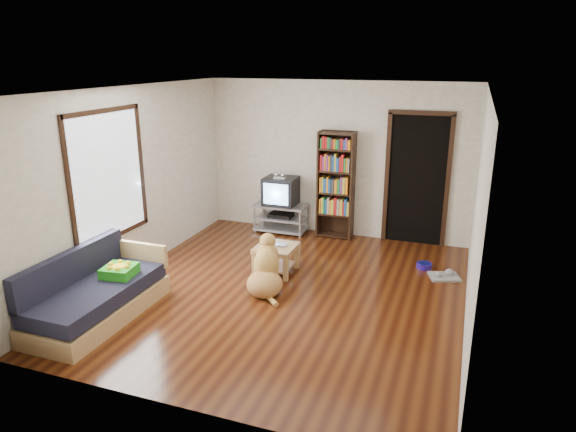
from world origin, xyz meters
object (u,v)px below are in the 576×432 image
(grey_rag, at_px, (444,277))
(bookshelf, at_px, (336,179))
(dog_bowl, at_px, (424,266))
(crt_tv, at_px, (281,190))
(tv_stand, at_px, (281,217))
(laptop, at_px, (275,246))
(sofa, at_px, (96,296))
(green_cushion, at_px, (119,271))
(coffee_table, at_px, (276,254))
(dog, at_px, (266,271))

(grey_rag, distance_m, bookshelf, 2.44)
(dog_bowl, relative_size, crt_tv, 0.38)
(bookshelf, bearing_deg, tv_stand, -174.37)
(laptop, xyz_separation_m, grey_rag, (2.29, 0.64, -0.40))
(sofa, bearing_deg, crt_tv, 75.07)
(laptop, relative_size, bookshelf, 0.17)
(sofa, bearing_deg, green_cushion, 68.03)
(coffee_table, relative_size, dog, 0.65)
(coffee_table, bearing_deg, dog_bowl, 23.38)
(bookshelf, relative_size, dog, 2.13)
(coffee_table, bearing_deg, bookshelf, 77.53)
(dog_bowl, bearing_deg, bookshelf, 149.95)
(laptop, bearing_deg, dog, -90.54)
(green_cushion, height_order, sofa, sofa)
(dog_bowl, distance_m, grey_rag, 0.39)
(tv_stand, bearing_deg, laptop, -72.11)
(green_cushion, relative_size, sofa, 0.20)
(green_cushion, xyz_separation_m, bookshelf, (1.80, 3.42, 0.52))
(green_cushion, xyz_separation_m, grey_rag, (3.70, 2.24, -0.47))
(laptop, xyz_separation_m, sofa, (-1.53, -1.91, -0.15))
(tv_stand, bearing_deg, crt_tv, 90.00)
(sofa, distance_m, coffee_table, 2.47)
(crt_tv, height_order, dog, crt_tv)
(grey_rag, bearing_deg, coffee_table, -165.08)
(crt_tv, bearing_deg, tv_stand, -90.00)
(bookshelf, xyz_separation_m, sofa, (-1.92, -3.72, -0.74))
(crt_tv, xyz_separation_m, coffee_table, (0.56, -1.71, -0.46))
(tv_stand, bearing_deg, dog_bowl, -18.05)
(coffee_table, bearing_deg, green_cushion, -130.71)
(dog_bowl, xyz_separation_m, sofa, (-3.52, -2.80, 0.22))
(laptop, xyz_separation_m, bookshelf, (0.39, 1.81, 0.59))
(bookshelf, distance_m, coffee_table, 1.96)
(sofa, bearing_deg, laptop, 51.33)
(grey_rag, bearing_deg, crt_tv, 158.84)
(sofa, height_order, dog, sofa)
(laptop, bearing_deg, tv_stand, 98.40)
(bookshelf, bearing_deg, dog, -97.33)
(bookshelf, distance_m, sofa, 4.26)
(bookshelf, distance_m, dog, 2.50)
(crt_tv, relative_size, sofa, 0.32)
(grey_rag, xyz_separation_m, bookshelf, (-1.90, 1.17, 0.99))
(grey_rag, distance_m, tv_stand, 3.05)
(tv_stand, bearing_deg, bookshelf, 5.63)
(laptop, xyz_separation_m, dog_bowl, (1.99, 0.89, -0.37))
(green_cushion, height_order, grey_rag, green_cushion)
(crt_tv, distance_m, sofa, 3.81)
(laptop, xyz_separation_m, crt_tv, (-0.56, 1.74, 0.33))
(crt_tv, distance_m, dog, 2.44)
(green_cushion, height_order, crt_tv, crt_tv)
(dog_bowl, xyz_separation_m, grey_rag, (0.30, -0.25, -0.03))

